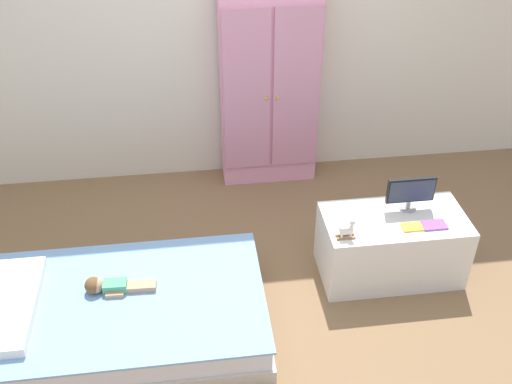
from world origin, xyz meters
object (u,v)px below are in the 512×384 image
at_px(tv_stand, 391,245).
at_px(doll, 107,286).
at_px(rocking_horse_toy, 348,229).
at_px(book_purple, 434,225).
at_px(book_yellow, 412,227).
at_px(bed, 123,315).
at_px(wardrobe, 269,90).
at_px(tv_monitor, 411,192).

bearing_deg(tv_stand, doll, -173.02).
xyz_separation_m(doll, rocking_horse_toy, (1.37, 0.07, 0.21)).
distance_m(rocking_horse_toy, book_purple, 0.54).
bearing_deg(doll, book_yellow, 3.48).
xyz_separation_m(tv_stand, book_purple, (0.20, -0.10, 0.22)).
height_order(bed, book_yellow, book_yellow).
relative_size(wardrobe, tv_stand, 1.71).
xyz_separation_m(doll, wardrobe, (1.11, 1.40, 0.45)).
distance_m(book_yellow, book_purple, 0.13).
xyz_separation_m(tv_monitor, rocking_horse_toy, (-0.44, -0.21, -0.07)).
distance_m(doll, tv_monitor, 1.85).
relative_size(bed, book_purple, 11.07).
bearing_deg(tv_stand, bed, -170.17).
height_order(bed, tv_stand, tv_stand).
height_order(bed, doll, doll).
height_order(tv_stand, book_purple, book_purple).
bearing_deg(book_yellow, wardrobe, 116.89).
distance_m(tv_stand, book_yellow, 0.25).
bearing_deg(bed, rocking_horse_toy, 6.36).
distance_m(doll, rocking_horse_toy, 1.39).
relative_size(tv_stand, tv_monitor, 2.92).
bearing_deg(book_yellow, book_purple, 0.00).
bearing_deg(bed, book_yellow, 6.12).
bearing_deg(wardrobe, tv_monitor, -58.22).
xyz_separation_m(bed, book_yellow, (1.70, 0.18, 0.31)).
xyz_separation_m(bed, doll, (-0.07, 0.07, 0.16)).
relative_size(bed, tv_stand, 1.85).
height_order(wardrobe, book_yellow, wardrobe).
height_order(wardrobe, tv_stand, wardrobe).
distance_m(bed, book_purple, 1.87).
distance_m(wardrobe, rocking_horse_toy, 1.38).
bearing_deg(doll, tv_stand, 6.98).
relative_size(wardrobe, rocking_horse_toy, 11.22).
relative_size(bed, rocking_horse_toy, 12.17).
bearing_deg(tv_stand, book_purple, -26.98).
bearing_deg(bed, doll, 133.61).
relative_size(tv_monitor, book_yellow, 2.43).
distance_m(wardrobe, tv_stand, 1.43).
distance_m(wardrobe, tv_monitor, 1.33).
relative_size(doll, tv_monitor, 1.32).
bearing_deg(rocking_horse_toy, wardrobe, 100.90).
distance_m(tv_stand, book_purple, 0.31).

